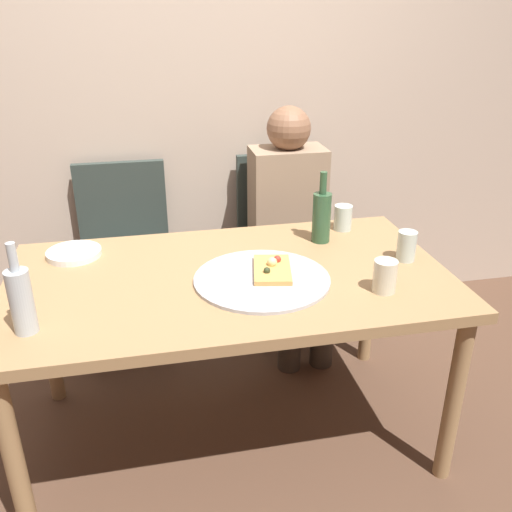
% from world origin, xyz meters
% --- Properties ---
extents(ground_plane, '(8.00, 8.00, 0.00)m').
position_xyz_m(ground_plane, '(0.00, 0.00, 0.00)').
color(ground_plane, '#513828').
extents(back_wall, '(6.00, 0.10, 2.60)m').
position_xyz_m(back_wall, '(0.00, 1.07, 1.30)').
color(back_wall, '#BCA893').
rests_on(back_wall, ground_plane).
extents(dining_table, '(1.57, 0.88, 0.72)m').
position_xyz_m(dining_table, '(0.00, 0.00, 0.65)').
color(dining_table, '#99754C').
rests_on(dining_table, ground_plane).
extents(pizza_tray, '(0.48, 0.48, 0.01)m').
position_xyz_m(pizza_tray, '(0.10, -0.07, 0.73)').
color(pizza_tray, '#ADADB2').
rests_on(pizza_tray, dining_table).
extents(pizza_slice_last, '(0.17, 0.24, 0.05)m').
position_xyz_m(pizza_slice_last, '(0.15, -0.03, 0.74)').
color(pizza_slice_last, tan).
rests_on(pizza_slice_last, pizza_tray).
extents(wine_bottle, '(0.07, 0.07, 0.28)m').
position_xyz_m(wine_bottle, '(-0.65, -0.25, 0.83)').
color(wine_bottle, '#B2BCC1').
rests_on(wine_bottle, dining_table).
extents(beer_bottle, '(0.07, 0.07, 0.29)m').
position_xyz_m(beer_bottle, '(0.41, 0.23, 0.83)').
color(beer_bottle, '#2D5133').
rests_on(beer_bottle, dining_table).
extents(tumbler_near, '(0.08, 0.08, 0.11)m').
position_xyz_m(tumbler_near, '(0.49, -0.23, 0.78)').
color(tumbler_near, beige).
rests_on(tumbler_near, dining_table).
extents(tumbler_far, '(0.07, 0.07, 0.11)m').
position_xyz_m(tumbler_far, '(0.67, -0.01, 0.78)').
color(tumbler_far, '#B7C6BC').
rests_on(tumbler_far, dining_table).
extents(wine_glass, '(0.08, 0.08, 0.11)m').
position_xyz_m(wine_glass, '(0.54, 0.33, 0.77)').
color(wine_glass, '#B7C6BC').
rests_on(wine_glass, dining_table).
extents(plate_stack, '(0.21, 0.21, 0.02)m').
position_xyz_m(plate_stack, '(-0.56, 0.28, 0.73)').
color(plate_stack, white).
rests_on(plate_stack, dining_table).
extents(chair_left, '(0.44, 0.44, 0.90)m').
position_xyz_m(chair_left, '(-0.39, 0.84, 0.51)').
color(chair_left, '#2D3833').
rests_on(chair_left, ground_plane).
extents(chair_right, '(0.44, 0.44, 0.90)m').
position_xyz_m(chair_right, '(0.42, 0.84, 0.51)').
color(chair_right, '#2D3833').
rests_on(chair_right, ground_plane).
extents(guest_in_sweater, '(0.36, 0.56, 1.17)m').
position_xyz_m(guest_in_sweater, '(0.42, 0.69, 0.64)').
color(guest_in_sweater, '#937A60').
rests_on(guest_in_sweater, ground_plane).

